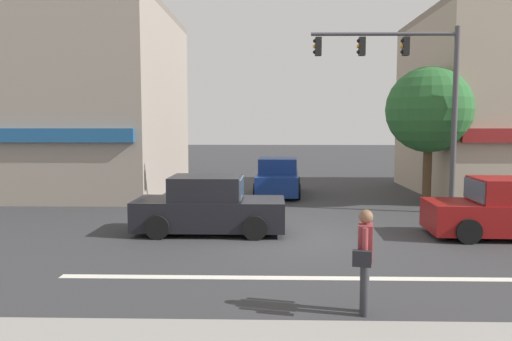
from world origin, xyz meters
The scene contains 10 objects.
ground_plane centered at (0.00, 0.00, 0.00)m, with size 120.00×120.00×0.00m, color #333335.
lane_marking_stripe centered at (0.00, -3.50, 0.00)m, with size 9.00×0.24×0.01m, color silver.
building_left_block centered at (-10.30, 9.89, 4.10)m, with size 10.70×10.40×8.21m.
street_tree centered at (5.47, 5.51, 3.51)m, with size 3.14×3.14×5.10m.
utility_pole_near_left centered at (-7.44, 5.23, 3.67)m, with size 1.40×0.22×7.04m.
traffic_light_mast centered at (4.48, 3.82, 4.30)m, with size 4.89×0.28×6.20m.
sedan_crossing_rightbound centered at (5.94, 0.19, 0.71)m, with size 4.17×2.01×1.58m.
sedan_crossing_center centered at (-2.03, 0.54, 0.71)m, with size 4.11×1.90×1.58m.
sedan_crossing_leftbound centered at (0.00, 8.04, 0.71)m, with size 2.03×4.18×1.58m.
pedestrian_foreground_with_bag centered at (1.12, -5.33, 0.95)m, with size 0.41×0.67×1.67m.
Camera 1 is at (-0.39, -13.01, 2.99)m, focal length 35.00 mm.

